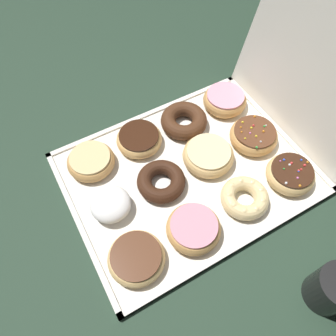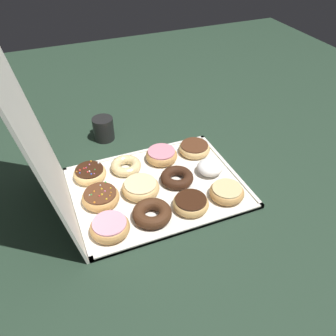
# 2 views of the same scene
# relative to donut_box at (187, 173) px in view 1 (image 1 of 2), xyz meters

# --- Properties ---
(ground_plane) EXTENTS (3.00, 3.00, 0.00)m
(ground_plane) POSITION_rel_donut_box_xyz_m (0.00, 0.00, -0.01)
(ground_plane) COLOR #233828
(donut_box) EXTENTS (0.42, 0.55, 0.01)m
(donut_box) POSITION_rel_donut_box_xyz_m (0.00, 0.00, 0.00)
(donut_box) COLOR silver
(donut_box) RESTS_ON ground
(glazed_ring_donut_0) EXTENTS (0.11, 0.11, 0.04)m
(glazed_ring_donut_0) POSITION_rel_donut_box_xyz_m (-0.13, -0.19, 0.02)
(glazed_ring_donut_0) COLOR tan
(glazed_ring_donut_0) RESTS_ON donut_box
(powdered_filled_donut_1) EXTENTS (0.09, 0.09, 0.05)m
(powdered_filled_donut_1) POSITION_rel_donut_box_xyz_m (0.00, -0.19, 0.03)
(powdered_filled_donut_1) COLOR white
(powdered_filled_donut_1) RESTS_ON donut_box
(chocolate_frosted_donut_2) EXTENTS (0.12, 0.12, 0.03)m
(chocolate_frosted_donut_2) POSITION_rel_donut_box_xyz_m (0.13, -0.20, 0.02)
(chocolate_frosted_donut_2) COLOR #E5B770
(chocolate_frosted_donut_2) RESTS_ON donut_box
(chocolate_frosted_donut_3) EXTENTS (0.11, 0.11, 0.04)m
(chocolate_frosted_donut_3) POSITION_rel_donut_box_xyz_m (-0.13, -0.06, 0.02)
(chocolate_frosted_donut_3) COLOR tan
(chocolate_frosted_donut_3) RESTS_ON donut_box
(chocolate_cake_ring_donut_4) EXTENTS (0.11, 0.11, 0.03)m
(chocolate_cake_ring_donut_4) POSITION_rel_donut_box_xyz_m (-0.00, -0.07, 0.02)
(chocolate_cake_ring_donut_4) COLOR #381E11
(chocolate_cake_ring_donut_4) RESTS_ON donut_box
(pink_frosted_donut_5) EXTENTS (0.11, 0.11, 0.04)m
(pink_frosted_donut_5) POSITION_rel_donut_box_xyz_m (0.13, -0.07, 0.03)
(pink_frosted_donut_5) COLOR tan
(pink_frosted_donut_5) RESTS_ON donut_box
(chocolate_cake_ring_donut_6) EXTENTS (0.12, 0.12, 0.04)m
(chocolate_cake_ring_donut_6) POSITION_rel_donut_box_xyz_m (-0.13, 0.07, 0.02)
(chocolate_cake_ring_donut_6) COLOR #472816
(chocolate_cake_ring_donut_6) RESTS_ON donut_box
(glazed_ring_donut_7) EXTENTS (0.12, 0.12, 0.04)m
(glazed_ring_donut_7) POSITION_rel_donut_box_xyz_m (-0.01, 0.06, 0.03)
(glazed_ring_donut_7) COLOR #E5B770
(glazed_ring_donut_7) RESTS_ON donut_box
(cruller_donut_8) EXTENTS (0.11, 0.11, 0.03)m
(cruller_donut_8) POSITION_rel_donut_box_xyz_m (0.13, 0.07, 0.02)
(cruller_donut_8) COLOR #EACC8C
(cruller_donut_8) RESTS_ON donut_box
(pink_frosted_donut_9) EXTENTS (0.12, 0.12, 0.04)m
(pink_frosted_donut_9) POSITION_rel_donut_box_xyz_m (-0.13, 0.20, 0.03)
(pink_frosted_donut_9) COLOR tan
(pink_frosted_donut_9) RESTS_ON donut_box
(sprinkle_donut_10) EXTENTS (0.12, 0.12, 0.04)m
(sprinkle_donut_10) POSITION_rel_donut_box_xyz_m (0.00, 0.19, 0.03)
(sprinkle_donut_10) COLOR tan
(sprinkle_donut_10) RESTS_ON donut_box
(sprinkle_donut_11) EXTENTS (0.11, 0.11, 0.04)m
(sprinkle_donut_11) POSITION_rel_donut_box_xyz_m (0.13, 0.20, 0.02)
(sprinkle_donut_11) COLOR #E5B770
(sprinkle_donut_11) RESTS_ON donut_box
(coffee_mug) EXTENTS (0.10, 0.08, 0.09)m
(coffee_mug) POSITION_rel_donut_box_xyz_m (0.37, 0.09, 0.04)
(coffee_mug) COLOR black
(coffee_mug) RESTS_ON ground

